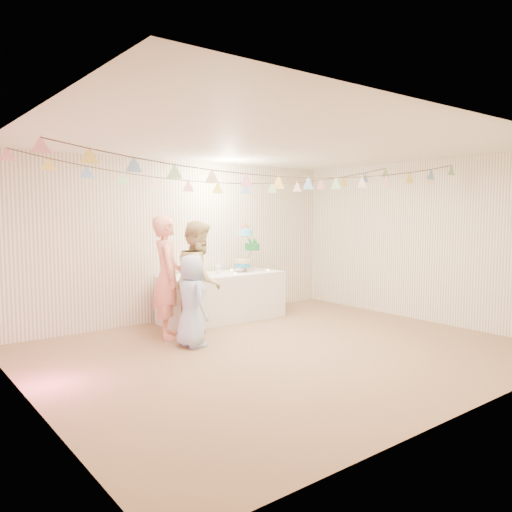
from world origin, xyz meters
TOP-DOWN VIEW (x-y plane):
  - floor at (0.00, 0.00)m, footprint 6.00×6.00m
  - ceiling at (0.00, 0.00)m, footprint 6.00×6.00m
  - back_wall at (0.00, 2.50)m, footprint 6.00×6.00m
  - front_wall at (0.00, -2.50)m, footprint 6.00×6.00m
  - left_wall at (-3.00, 0.00)m, footprint 5.00×5.00m
  - right_wall at (3.00, 0.00)m, footprint 5.00×5.00m
  - table at (0.43, 2.00)m, footprint 2.04×0.82m
  - cake_stand at (0.98, 2.05)m, footprint 0.66×0.39m
  - cake_bottom at (0.83, 1.99)m, footprint 0.31×0.31m
  - cake_middle at (1.16, 2.14)m, footprint 0.27×0.27m
  - cake_top_tier at (0.92, 2.02)m, footprint 0.25×0.25m
  - platter at (-0.21, 1.95)m, footprint 0.31×0.31m
  - posy at (0.39, 2.05)m, footprint 0.12×0.12m
  - person_adult_a at (-0.84, 1.50)m, footprint 0.62×0.74m
  - person_adult_b at (-0.46, 1.24)m, footprint 0.99×1.02m
  - person_child at (-0.81, 0.88)m, footprint 0.41×0.61m
  - bunting_back at (0.00, 1.10)m, footprint 5.60×1.10m
  - bunting_front at (0.00, -0.20)m, footprint 5.60×0.90m
  - tealight_0 at (-0.37, 1.85)m, footprint 0.04×0.04m
  - tealight_1 at (0.08, 2.18)m, footprint 0.04×0.04m
  - tealight_2 at (0.53, 1.78)m, footprint 0.04×0.04m
  - tealight_3 at (0.78, 2.22)m, footprint 0.04×0.04m
  - tealight_4 at (1.25, 1.82)m, footprint 0.04×0.04m

SIDE VIEW (x-z plane):
  - floor at x=0.00m, z-range 0.00..0.00m
  - table at x=0.43m, z-range 0.00..0.77m
  - person_child at x=-0.81m, z-range 0.00..1.21m
  - platter at x=-0.21m, z-range 0.75..0.77m
  - tealight_0 at x=-0.37m, z-range 0.77..0.80m
  - tealight_1 at x=0.08m, z-range 0.77..0.80m
  - tealight_2 at x=0.53m, z-range 0.77..0.80m
  - tealight_3 at x=0.78m, z-range 0.77..0.80m
  - tealight_4 at x=1.25m, z-range 0.77..0.80m
  - posy at x=0.39m, z-range 0.75..0.89m
  - person_adult_b at x=-0.46m, z-range 0.00..1.65m
  - cake_bottom at x=0.83m, z-range 0.76..0.91m
  - person_adult_a at x=-0.84m, z-range 0.00..1.73m
  - cake_middle at x=1.16m, z-range 1.00..1.22m
  - cake_stand at x=0.98m, z-range 0.75..1.49m
  - back_wall at x=0.00m, z-range 1.30..1.30m
  - front_wall at x=0.00m, z-range 1.30..1.30m
  - left_wall at x=-3.00m, z-range 1.30..1.30m
  - right_wall at x=3.00m, z-range 1.30..1.30m
  - cake_top_tier at x=0.92m, z-range 1.28..1.47m
  - bunting_front at x=0.00m, z-range 2.14..2.50m
  - bunting_back at x=0.00m, z-range 2.15..2.55m
  - ceiling at x=0.00m, z-range 2.60..2.60m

